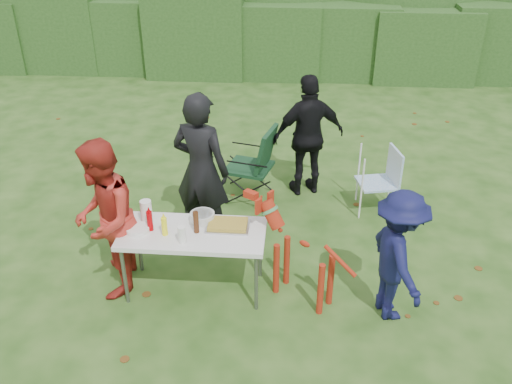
# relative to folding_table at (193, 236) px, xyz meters

# --- Properties ---
(ground) EXTENTS (80.00, 80.00, 0.00)m
(ground) POSITION_rel_folding_table_xyz_m (0.38, 0.01, -0.69)
(ground) COLOR #1E4211
(hedge_row) EXTENTS (22.00, 1.40, 1.70)m
(hedge_row) POSITION_rel_folding_table_xyz_m (0.38, 8.01, 0.16)
(hedge_row) COLOR #23471C
(hedge_row) RESTS_ON ground
(folding_table) EXTENTS (1.50, 0.70, 0.74)m
(folding_table) POSITION_rel_folding_table_xyz_m (0.00, 0.00, 0.00)
(folding_table) COLOR silver
(folding_table) RESTS_ON ground
(person_cook) EXTENTS (0.80, 0.65, 1.91)m
(person_cook) POSITION_rel_folding_table_xyz_m (-0.06, 0.96, 0.27)
(person_cook) COLOR black
(person_cook) RESTS_ON ground
(person_red_jacket) EXTENTS (0.79, 0.94, 1.73)m
(person_red_jacket) POSITION_rel_folding_table_xyz_m (-0.90, -0.05, 0.18)
(person_red_jacket) COLOR #AA291F
(person_red_jacket) RESTS_ON ground
(person_black_puffy) EXTENTS (1.09, 0.74, 1.72)m
(person_black_puffy) POSITION_rel_folding_table_xyz_m (1.20, 2.29, 0.18)
(person_black_puffy) COLOR black
(person_black_puffy) RESTS_ON ground
(child) EXTENTS (0.75, 1.02, 1.41)m
(child) POSITION_rel_folding_table_xyz_m (2.05, -0.22, 0.02)
(child) COLOR #10133E
(child) RESTS_ON ground
(dog) EXTENTS (1.16, 0.97, 1.05)m
(dog) POSITION_rel_folding_table_xyz_m (1.15, -0.05, -0.16)
(dog) COLOR maroon
(dog) RESTS_ON ground
(camping_chair) EXTENTS (0.82, 0.82, 1.08)m
(camping_chair) POSITION_rel_folding_table_xyz_m (0.40, 2.05, -0.15)
(camping_chair) COLOR #14381F
(camping_chair) RESTS_ON ground
(lawn_chair) EXTENTS (0.63, 0.63, 0.89)m
(lawn_chair) POSITION_rel_folding_table_xyz_m (2.12, 1.85, -0.24)
(lawn_chair) COLOR #498BC6
(lawn_chair) RESTS_ON ground
(food_tray) EXTENTS (0.45, 0.30, 0.02)m
(food_tray) POSITION_rel_folding_table_xyz_m (0.35, 0.11, 0.06)
(food_tray) COLOR #B7B7BA
(food_tray) RESTS_ON folding_table
(focaccia_bread) EXTENTS (0.40, 0.26, 0.04)m
(focaccia_bread) POSITION_rel_folding_table_xyz_m (0.35, 0.11, 0.09)
(focaccia_bread) COLOR #A98E31
(focaccia_bread) RESTS_ON food_tray
(mustard_bottle) EXTENTS (0.06, 0.06, 0.20)m
(mustard_bottle) POSITION_rel_folding_table_xyz_m (-0.27, -0.08, 0.15)
(mustard_bottle) COLOR #FFFA19
(mustard_bottle) RESTS_ON folding_table
(ketchup_bottle) EXTENTS (0.06, 0.06, 0.22)m
(ketchup_bottle) POSITION_rel_folding_table_xyz_m (-0.44, -0.00, 0.16)
(ketchup_bottle) COLOR #A40005
(ketchup_bottle) RESTS_ON folding_table
(beer_bottle) EXTENTS (0.06, 0.06, 0.24)m
(beer_bottle) POSITION_rel_folding_table_xyz_m (0.04, -0.00, 0.17)
(beer_bottle) COLOR #47230F
(beer_bottle) RESTS_ON folding_table
(paper_towel_roll) EXTENTS (0.12, 0.12, 0.26)m
(paper_towel_roll) POSITION_rel_folding_table_xyz_m (-0.51, 0.14, 0.18)
(paper_towel_roll) COLOR white
(paper_towel_roll) RESTS_ON folding_table
(cup_stack) EXTENTS (0.08, 0.08, 0.18)m
(cup_stack) POSITION_rel_folding_table_xyz_m (-0.07, -0.20, 0.14)
(cup_stack) COLOR white
(cup_stack) RESTS_ON folding_table
(pasta_bowl) EXTENTS (0.26, 0.26, 0.10)m
(pasta_bowl) POSITION_rel_folding_table_xyz_m (0.07, 0.21, 0.10)
(pasta_bowl) COLOR silver
(pasta_bowl) RESTS_ON folding_table
(plate_stack) EXTENTS (0.24, 0.24, 0.05)m
(plate_stack) POSITION_rel_folding_table_xyz_m (-0.56, -0.04, 0.08)
(plate_stack) COLOR white
(plate_stack) RESTS_ON folding_table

